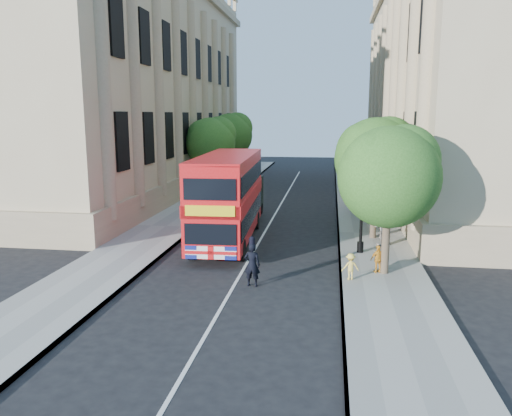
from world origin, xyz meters
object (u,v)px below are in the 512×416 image
at_px(double_decker_bus, 228,195).
at_px(box_van, 244,199).
at_px(police_constable, 252,265).
at_px(lamp_post, 362,202).
at_px(woman_pedestrian, 382,226).

bearing_deg(double_decker_bus, box_van, 89.46).
bearing_deg(police_constable, box_van, -74.56).
relative_size(double_decker_bus, police_constable, 5.69).
xyz_separation_m(double_decker_bus, police_constable, (2.26, -6.43, -1.58)).
xyz_separation_m(lamp_post, double_decker_bus, (-6.57, 1.43, -0.09)).
relative_size(lamp_post, double_decker_bus, 0.54).
bearing_deg(woman_pedestrian, double_decker_bus, -24.56).
distance_m(police_constable, woman_pedestrian, 8.51).
height_order(lamp_post, box_van, lamp_post).
distance_m(box_van, police_constable, 12.71).
height_order(double_decker_bus, box_van, double_decker_bus).
height_order(box_van, woman_pedestrian, box_van).
bearing_deg(box_van, woman_pedestrian, -34.95).
relative_size(box_van, police_constable, 2.62).
bearing_deg(double_decker_bus, woman_pedestrian, -1.84).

